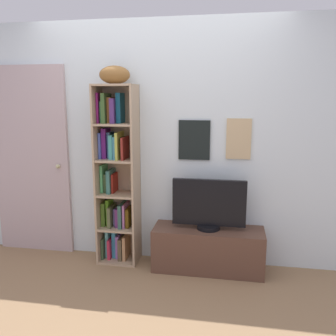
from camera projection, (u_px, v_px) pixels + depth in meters
ground at (129, 320)px, 2.78m from camera, size 5.20×5.20×0.04m
back_wall at (158, 144)px, 3.63m from camera, size 4.80×0.08×2.42m
bookshelf at (116, 178)px, 3.63m from camera, size 0.40×0.29×1.80m
football at (115, 75)px, 3.40m from camera, size 0.32×0.24×0.17m
tv_stand at (208, 249)px, 3.52m from camera, size 1.07×0.37×0.42m
television at (209, 205)px, 3.43m from camera, size 0.70×0.22×0.49m
door at (32, 161)px, 3.86m from camera, size 0.85×0.09×2.00m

